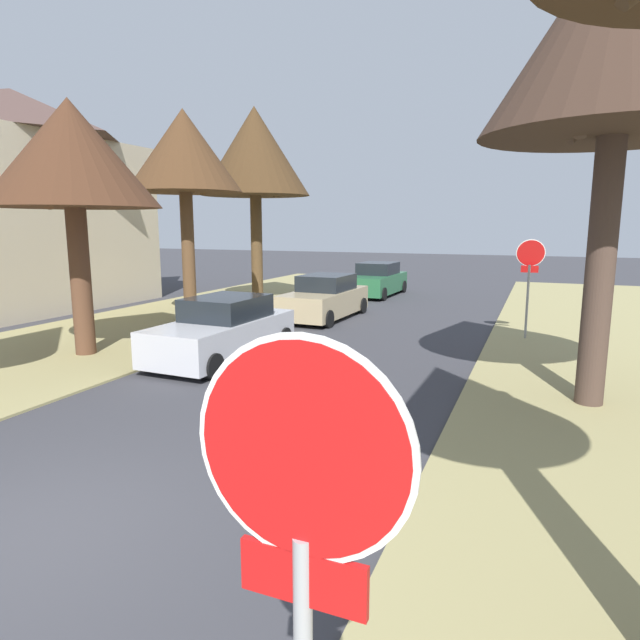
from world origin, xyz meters
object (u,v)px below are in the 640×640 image
object	(u,v)px
street_tree_right_mid_a	(622,27)
parked_sedan_green	(377,280)
stop_sign_near	(302,565)
street_tree_left_mid_b	(184,153)
street_tree_left_mid_a	(71,156)
stop_sign_far	(530,267)
parked_sedan_tan	(325,298)
parked_sedan_silver	(223,331)
street_tree_left_far	(255,153)

from	to	relation	value
street_tree_right_mid_a	parked_sedan_green	bearing A→B (deg)	120.47
stop_sign_near	street_tree_right_mid_a	size ratio (longest dim) A/B	0.35
stop_sign_near	street_tree_left_mid_b	xyz separation A→B (m)	(-10.61, 14.09, 3.53)
stop_sign_near	parked_sedan_green	size ratio (longest dim) A/B	0.67
stop_sign_near	street_tree_left_mid_a	xyz separation A→B (m)	(-10.17, 8.88, 2.83)
stop_sign_far	parked_sedan_tan	xyz separation A→B (m)	(-6.90, 1.26, -1.42)
stop_sign_far	street_tree_left_mid_a	size ratio (longest dim) A/B	0.46
parked_sedan_tan	street_tree_left_mid_b	bearing A→B (deg)	-149.40
stop_sign_near	street_tree_right_mid_a	xyz separation A→B (m)	(1.69, 9.42, 4.44)
street_tree_left_mid_b	street_tree_right_mid_a	bearing A→B (deg)	-20.80
parked_sedan_silver	street_tree_left_mid_a	bearing A→B (deg)	-163.60
street_tree_left_mid_a	parked_sedan_silver	world-z (taller)	street_tree_left_mid_a
street_tree_left_mid_a	parked_sedan_silver	bearing A→B (deg)	16.40
street_tree_right_mid_a	parked_sedan_silver	distance (m)	10.23
street_tree_right_mid_a	street_tree_left_mid_a	distance (m)	11.99
street_tree_left_mid_b	parked_sedan_silver	world-z (taller)	street_tree_left_mid_b
street_tree_left_mid_a	street_tree_left_far	xyz separation A→B (m)	(-0.39, 10.01, 1.26)
parked_sedan_silver	street_tree_left_mid_b	bearing A→B (deg)	133.61
street_tree_left_far	parked_sedan_green	xyz separation A→B (m)	(3.98, 4.60, -5.57)
stop_sign_near	stop_sign_far	size ratio (longest dim) A/B	1.02
stop_sign_far	street_tree_left_mid_b	size ratio (longest dim) A/B	0.41
stop_sign_far	parked_sedan_green	size ratio (longest dim) A/B	0.65
stop_sign_near	parked_sedan_silver	bearing A→B (deg)	123.76
parked_sedan_tan	stop_sign_far	bearing A→B (deg)	-10.32
street_tree_right_mid_a	street_tree_left_mid_a	xyz separation A→B (m)	(-11.87, -0.54, -1.61)
stop_sign_near	street_tree_left_far	distance (m)	22.02
stop_sign_near	parked_sedan_tan	world-z (taller)	stop_sign_near
street_tree_left_mid_b	parked_sedan_silver	bearing A→B (deg)	-46.39
street_tree_left_mid_b	parked_sedan_green	size ratio (longest dim) A/B	1.59
street_tree_left_mid_b	stop_sign_far	bearing A→B (deg)	6.07
stop_sign_far	parked_sedan_silver	world-z (taller)	stop_sign_far
street_tree_left_far	parked_sedan_silver	bearing A→B (deg)	-66.32
street_tree_right_mid_a	street_tree_left_mid_b	distance (m)	13.19
stop_sign_near	parked_sedan_silver	xyz separation A→B (m)	(-6.63, 9.92, -1.48)
stop_sign_near	street_tree_right_mid_a	bearing A→B (deg)	79.80
street_tree_left_far	parked_sedan_green	world-z (taller)	street_tree_left_far
stop_sign_near	parked_sedan_tan	size ratio (longest dim) A/B	0.67
street_tree_right_mid_a	street_tree_left_far	bearing A→B (deg)	142.33
street_tree_right_mid_a	parked_sedan_green	xyz separation A→B (m)	(-8.27, 14.06, -5.92)
stop_sign_near	street_tree_left_mid_a	distance (m)	13.79
stop_sign_far	street_tree_right_mid_a	bearing A→B (deg)	-77.49
parked_sedan_green	parked_sedan_silver	bearing A→B (deg)	-90.21
stop_sign_near	street_tree_left_mid_b	distance (m)	17.99
stop_sign_far	parked_sedan_tan	size ratio (longest dim) A/B	0.65
street_tree_left_mid_a	street_tree_left_far	distance (m)	10.09
street_tree_right_mid_a	parked_sedan_silver	world-z (taller)	street_tree_right_mid_a
street_tree_left_mid_a	parked_sedan_green	world-z (taller)	street_tree_left_mid_a
street_tree_left_mid_a	parked_sedan_tan	size ratio (longest dim) A/B	1.42
stop_sign_far	parked_sedan_silver	bearing A→B (deg)	-142.75
street_tree_right_mid_a	parked_sedan_tan	xyz separation A→B (m)	(-8.20, 7.10, -5.92)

